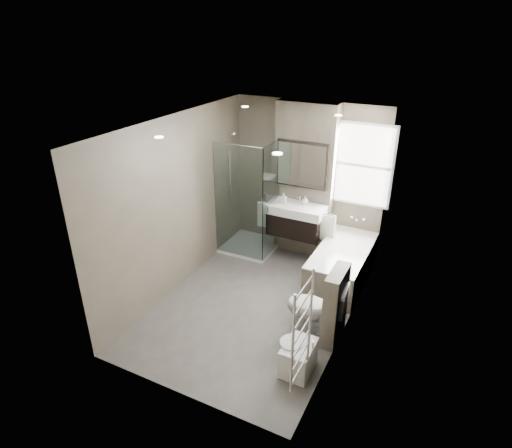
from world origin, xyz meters
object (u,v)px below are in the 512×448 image
Objects in this scene: bathtub at (342,263)px; toilet at (316,308)px; bidet at (298,357)px; vanity at (296,219)px.

bathtub is 2.07× the size of toilet.
toilet is 0.75m from bidet.
toilet is at bearing -88.12° from bathtub.
vanity is at bearing 112.78° from bidet.
bathtub is 2.10m from bidet.
toilet is at bearing -60.22° from vanity.
vanity reaches higher than toilet.
bathtub is at bearing -19.37° from vanity.
bidet is at bearing -1.98° from toilet.
bathtub is (0.92, -0.33, -0.43)m from vanity.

